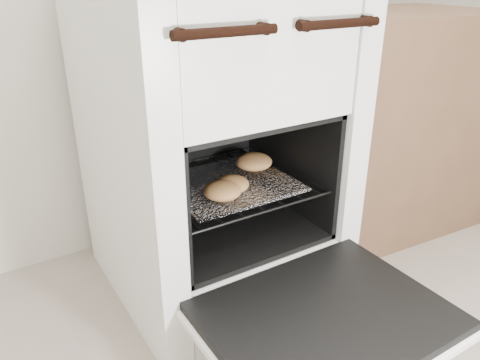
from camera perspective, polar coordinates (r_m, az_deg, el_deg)
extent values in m
cube|color=silver|center=(1.43, -3.64, 4.74)|extent=(0.64, 0.69, 0.99)
cylinder|color=black|center=(0.97, -1.66, 17.59)|extent=(0.24, 0.02, 0.02)
cylinder|color=black|center=(1.15, 12.08, 18.14)|extent=(0.24, 0.02, 0.02)
cube|color=black|center=(1.17, 10.47, -16.02)|extent=(0.56, 0.43, 0.03)
cube|color=silver|center=(1.18, 10.39, -16.74)|extent=(0.58, 0.45, 0.02)
cylinder|color=black|center=(1.31, -10.58, -2.57)|extent=(0.01, 0.45, 0.01)
cylinder|color=black|center=(1.52, 5.68, 1.53)|extent=(0.01, 0.45, 0.01)
cylinder|color=black|center=(1.24, 3.15, -3.87)|extent=(0.46, 0.01, 0.01)
cylinder|color=black|center=(1.58, -5.77, 2.38)|extent=(0.46, 0.01, 0.01)
cylinder|color=black|center=(1.33, -9.08, -2.20)|extent=(0.01, 0.43, 0.01)
cylinder|color=black|center=(1.35, -6.58, -1.57)|extent=(0.01, 0.43, 0.01)
cylinder|color=black|center=(1.37, -4.17, -0.96)|extent=(0.01, 0.43, 0.01)
cylinder|color=black|center=(1.40, -1.85, -0.37)|extent=(0.01, 0.43, 0.01)
cylinder|color=black|center=(1.43, 0.37, 0.19)|extent=(0.01, 0.43, 0.01)
cylinder|color=black|center=(1.46, 2.50, 0.73)|extent=(0.01, 0.43, 0.01)
cylinder|color=black|center=(1.50, 4.54, 1.24)|extent=(0.01, 0.43, 0.01)
cube|color=silver|center=(1.38, -1.41, -0.45)|extent=(0.36, 0.32, 0.01)
ellipsoid|color=#C1834D|center=(1.32, -1.00, -0.50)|extent=(0.13, 0.13, 0.04)
ellipsoid|color=#C1834D|center=(1.47, 1.68, 2.27)|extent=(0.16, 0.16, 0.05)
ellipsoid|color=#C1834D|center=(1.28, -2.18, -1.28)|extent=(0.11, 0.11, 0.05)
cube|color=brown|center=(1.94, 16.38, 6.75)|extent=(0.88, 0.62, 0.84)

